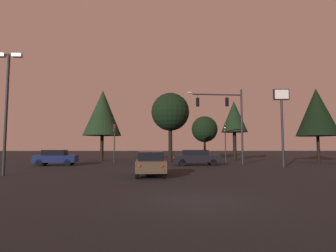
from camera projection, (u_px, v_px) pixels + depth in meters
The scene contains 14 objects.
ground_plane at pixel (170, 161), 33.49m from camera, with size 168.00×168.00×0.00m, color black.
traffic_signal_mast_arm at pixel (228, 113), 27.40m from camera, with size 5.85×0.61×7.85m.
traffic_light_corner_left at pixel (114, 136), 29.55m from camera, with size 0.32×0.36×4.35m.
traffic_light_corner_right at pixel (225, 135), 31.41m from camera, with size 0.36×0.38×4.51m.
car_nearside_lane at pixel (151, 163), 16.61m from camera, with size 1.97×4.10×1.52m.
car_crossing_left at pixel (56, 157), 25.82m from camera, with size 4.09×1.98×1.52m.
car_crossing_right at pixel (196, 157), 26.08m from camera, with size 4.62×1.79×1.52m.
parking_lot_lamp_post at pixel (7, 97), 17.15m from camera, with size 1.70×0.36×7.96m.
store_sign_illuminated at pixel (282, 110), 23.98m from camera, with size 1.41×0.35×7.10m.
tree_behind_sign at pixel (170, 112), 32.06m from camera, with size 4.62×4.62×8.39m.
tree_left_far at pixel (317, 112), 31.28m from camera, with size 4.77×4.77×8.80m.
tree_center_horizon at pixel (205, 129), 47.42m from camera, with size 4.68×4.68×7.32m.
tree_right_cluster at pixel (103, 113), 34.51m from camera, with size 4.94×4.94×9.25m.
tree_lot_edge at pixel (234, 117), 37.72m from camera, with size 3.71×3.71×8.39m.
Camera 1 is at (-1.32, -9.21, 1.84)m, focal length 28.15 mm.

